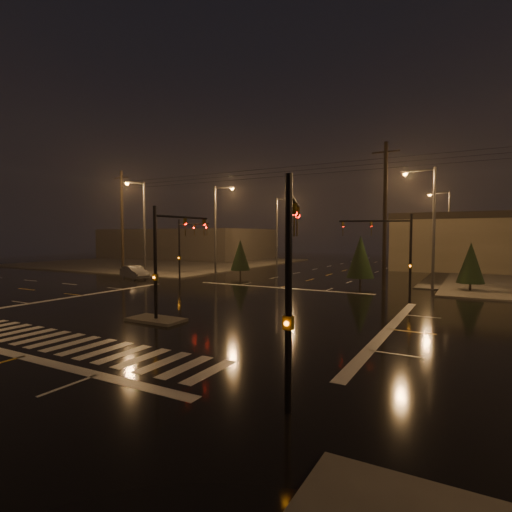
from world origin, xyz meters
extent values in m
plane|color=black|center=(0.00, 0.00, 0.00)|extent=(140.00, 140.00, 0.00)
cube|color=#44413C|center=(-30.00, 30.00, 0.06)|extent=(36.00, 36.00, 0.12)
cube|color=#44413C|center=(0.00, -4.00, 0.07)|extent=(3.00, 1.60, 0.15)
cube|color=beige|center=(0.00, -9.00, 0.01)|extent=(15.00, 2.60, 0.01)
cube|color=beige|center=(0.00, -11.00, 0.01)|extent=(16.00, 0.50, 0.01)
cube|color=beige|center=(0.00, 11.00, 0.01)|extent=(16.00, 0.50, 0.01)
cube|color=#443F3B|center=(-35.00, 42.00, 2.80)|extent=(30.00, 18.00, 5.60)
cylinder|color=black|center=(0.00, -4.00, 3.00)|extent=(0.18, 0.18, 6.00)
cylinder|color=black|center=(0.00, -1.75, 5.50)|extent=(0.12, 4.50, 0.12)
imported|color=#594707|center=(0.00, 0.27, 5.45)|extent=(0.16, 0.20, 1.00)
cube|color=#594707|center=(0.00, -4.00, 2.30)|extent=(0.25, 0.18, 0.35)
cylinder|color=black|center=(10.50, 10.50, 3.00)|extent=(0.18, 0.18, 6.00)
cylinder|color=black|center=(8.15, 9.64, 5.50)|extent=(4.74, 1.82, 0.12)
imported|color=#594707|center=(6.04, 8.88, 5.45)|extent=(0.24, 0.22, 1.00)
cube|color=#594707|center=(10.50, 10.50, 2.30)|extent=(0.25, 0.18, 0.35)
cylinder|color=black|center=(-10.50, 10.50, 3.00)|extent=(0.18, 0.18, 6.00)
cylinder|color=black|center=(-8.15, 9.64, 5.50)|extent=(4.74, 1.82, 0.12)
imported|color=#594707|center=(-6.04, 8.88, 5.45)|extent=(0.24, 0.22, 1.00)
cube|color=#594707|center=(-10.50, 10.50, 2.30)|extent=(0.25, 0.18, 0.35)
cylinder|color=black|center=(10.50, -10.50, 3.00)|extent=(0.18, 0.18, 6.00)
cylinder|color=black|center=(9.82, -8.62, 5.50)|extent=(1.48, 3.80, 0.12)
imported|color=#594707|center=(9.20, -6.93, 5.45)|extent=(0.22, 0.24, 1.00)
cube|color=#594707|center=(10.50, -10.50, 2.30)|extent=(0.25, 0.18, 0.35)
cylinder|color=#38383A|center=(-11.50, 18.00, 5.00)|extent=(0.24, 0.24, 10.00)
cylinder|color=#38383A|center=(-10.30, 18.00, 9.80)|extent=(2.40, 0.14, 0.14)
cube|color=#38383A|center=(-9.20, 18.00, 9.75)|extent=(0.70, 0.30, 0.18)
sphere|color=orange|center=(-9.20, 18.00, 9.62)|extent=(0.32, 0.32, 0.32)
cylinder|color=#38383A|center=(-11.50, 34.00, 5.00)|extent=(0.24, 0.24, 10.00)
cylinder|color=#38383A|center=(-10.30, 34.00, 9.80)|extent=(2.40, 0.14, 0.14)
cube|color=#38383A|center=(-9.20, 34.00, 9.75)|extent=(0.70, 0.30, 0.18)
sphere|color=orange|center=(-9.20, 34.00, 9.62)|extent=(0.32, 0.32, 0.32)
cylinder|color=#38383A|center=(11.50, 16.00, 5.00)|extent=(0.24, 0.24, 10.00)
cylinder|color=#38383A|center=(10.30, 16.00, 9.80)|extent=(2.40, 0.14, 0.14)
cube|color=#38383A|center=(9.20, 16.00, 9.75)|extent=(0.70, 0.30, 0.18)
sphere|color=orange|center=(9.20, 16.00, 9.62)|extent=(0.32, 0.32, 0.32)
cylinder|color=#38383A|center=(11.50, 36.00, 5.00)|extent=(0.24, 0.24, 10.00)
cylinder|color=#38383A|center=(10.30, 36.00, 9.80)|extent=(2.40, 0.14, 0.14)
cube|color=#38383A|center=(9.20, 36.00, 9.75)|extent=(0.70, 0.30, 0.18)
sphere|color=orange|center=(9.20, 36.00, 9.62)|extent=(0.32, 0.32, 0.32)
cylinder|color=#38383A|center=(-16.00, 11.50, 5.00)|extent=(0.24, 0.24, 10.00)
cylinder|color=#38383A|center=(-16.00, 10.30, 9.80)|extent=(0.14, 2.40, 0.14)
cube|color=#38383A|center=(-16.00, 9.20, 9.75)|extent=(0.30, 0.70, 0.18)
sphere|color=orange|center=(-16.00, 9.20, 9.62)|extent=(0.32, 0.32, 0.32)
cylinder|color=black|center=(-22.00, 14.00, 6.00)|extent=(0.32, 0.32, 12.00)
cube|color=black|center=(-22.00, 14.00, 11.20)|extent=(2.20, 0.12, 0.12)
cylinder|color=black|center=(8.00, 14.00, 6.00)|extent=(0.32, 0.32, 12.00)
cube|color=black|center=(8.00, 14.00, 11.20)|extent=(2.20, 0.12, 0.12)
cylinder|color=black|center=(14.22, 16.21, 0.35)|extent=(0.18, 0.18, 0.70)
cone|color=black|center=(14.22, 16.21, 2.32)|extent=(2.07, 2.07, 3.23)
cylinder|color=black|center=(-7.76, 17.31, 0.35)|extent=(0.18, 0.18, 0.70)
cone|color=black|center=(-7.76, 17.31, 2.36)|extent=(2.12, 2.12, 3.32)
cylinder|color=black|center=(5.59, 15.84, 0.35)|extent=(0.18, 0.18, 0.70)
cone|color=black|center=(5.59, 15.84, 2.58)|extent=(2.40, 2.40, 3.75)
imported|color=#595B61|center=(-16.09, 10.09, 0.68)|extent=(4.37, 2.72, 1.36)
camera|label=1|loc=(14.57, -19.53, 4.49)|focal=28.00mm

